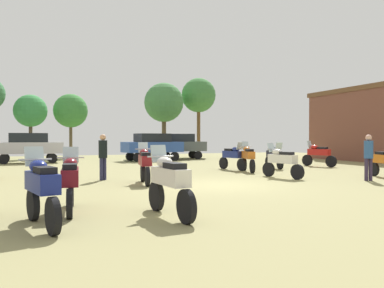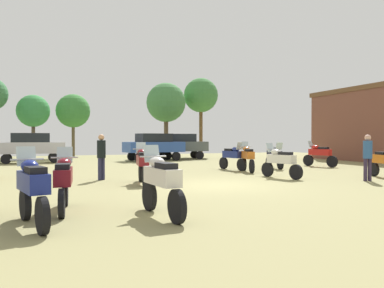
% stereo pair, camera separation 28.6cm
% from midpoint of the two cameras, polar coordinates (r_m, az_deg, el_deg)
% --- Properties ---
extents(ground_plane, '(44.00, 52.00, 0.02)m').
position_cam_midpoint_polar(ground_plane, '(13.75, 3.17, -6.13)').
color(ground_plane, '#908957').
extents(motorcycle_1, '(0.76, 2.15, 1.45)m').
position_cam_midpoint_polar(motorcycle_1, '(16.46, 12.70, -2.46)').
color(motorcycle_1, black).
rests_on(motorcycle_1, ground).
extents(motorcycle_3, '(0.72, 2.10, 1.47)m').
position_cam_midpoint_polar(motorcycle_3, '(20.20, 5.66, -1.81)').
color(motorcycle_3, black).
rests_on(motorcycle_3, ground).
extents(motorcycle_4, '(0.65, 2.13, 1.51)m').
position_cam_midpoint_polar(motorcycle_4, '(14.13, -7.58, -2.90)').
color(motorcycle_4, black).
rests_on(motorcycle_4, ground).
extents(motorcycle_5, '(0.62, 2.22, 1.51)m').
position_cam_midpoint_polar(motorcycle_5, '(8.21, -4.35, -5.60)').
color(motorcycle_5, black).
rests_on(motorcycle_5, ground).
extents(motorcycle_6, '(0.62, 2.11, 1.46)m').
position_cam_midpoint_polar(motorcycle_6, '(9.18, -18.45, -5.12)').
color(motorcycle_6, black).
rests_on(motorcycle_6, ground).
extents(motorcycle_8, '(0.86, 2.17, 1.50)m').
position_cam_midpoint_polar(motorcycle_8, '(23.66, 17.91, -1.41)').
color(motorcycle_8, black).
rests_on(motorcycle_8, ground).
extents(motorcycle_9, '(0.80, 2.17, 1.49)m').
position_cam_midpoint_polar(motorcycle_9, '(19.22, 7.88, -1.91)').
color(motorcycle_9, black).
rests_on(motorcycle_9, ground).
extents(motorcycle_10, '(0.66, 2.11, 1.44)m').
position_cam_midpoint_polar(motorcycle_10, '(21.65, 11.72, -1.68)').
color(motorcycle_10, black).
rests_on(motorcycle_10, ground).
extents(motorcycle_13, '(0.74, 2.10, 1.50)m').
position_cam_midpoint_polar(motorcycle_13, '(7.81, -22.38, -6.06)').
color(motorcycle_13, black).
rests_on(motorcycle_13, ground).
extents(car_2, '(4.42, 2.10, 2.00)m').
position_cam_midpoint_polar(car_2, '(30.45, -2.41, -0.05)').
color(car_2, black).
rests_on(car_2, ground).
extents(car_3, '(4.37, 1.97, 2.00)m').
position_cam_midpoint_polar(car_3, '(27.94, -23.36, -0.21)').
color(car_3, black).
rests_on(car_3, ground).
extents(car_4, '(4.52, 2.43, 2.00)m').
position_cam_midpoint_polar(car_4, '(28.37, -6.16, -0.13)').
color(car_4, black).
rests_on(car_4, ground).
extents(person_1, '(0.47, 0.47, 1.82)m').
position_cam_midpoint_polar(person_1, '(15.67, -13.58, -1.34)').
color(person_1, '#272747').
rests_on(person_1, ground).
extents(person_2, '(0.43, 0.43, 1.80)m').
position_cam_midpoint_polar(person_2, '(16.44, 24.25, -1.32)').
color(person_2, '#32263E').
rests_on(person_2, ground).
extents(tree_2, '(3.20, 3.20, 7.28)m').
position_cam_midpoint_polar(tree_2, '(36.25, 0.76, 7.16)').
color(tree_2, brown).
rests_on(tree_2, ground).
extents(tree_3, '(3.48, 3.48, 6.57)m').
position_cam_midpoint_polar(tree_3, '(34.40, -4.42, 6.10)').
color(tree_3, brown).
rests_on(tree_3, ground).
extents(tree_4, '(2.59, 2.59, 5.16)m').
position_cam_midpoint_polar(tree_4, '(33.62, -23.05, 4.51)').
color(tree_4, '#4C3D31').
rests_on(tree_4, ground).
extents(tree_5, '(2.84, 2.84, 5.40)m').
position_cam_midpoint_polar(tree_5, '(34.23, -17.78, 4.68)').
color(tree_5, brown).
rests_on(tree_5, ground).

